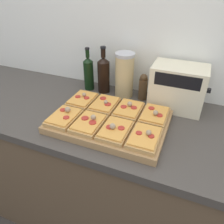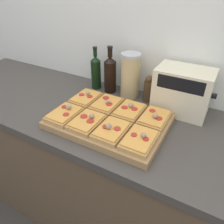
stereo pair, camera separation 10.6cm
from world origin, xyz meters
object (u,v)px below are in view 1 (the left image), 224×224
(cutting_board, at_px, (110,122))
(grain_jar_tall, at_px, (124,75))
(wine_bottle, at_px, (104,74))
(olive_oil_bottle, at_px, (89,73))
(pepper_mill, at_px, (143,87))
(toaster_oven, at_px, (178,87))

(cutting_board, height_order, grain_jar_tall, grain_jar_tall)
(wine_bottle, bearing_deg, olive_oil_bottle, -180.00)
(wine_bottle, distance_m, grain_jar_tall, 0.13)
(cutting_board, xyz_separation_m, olive_oil_bottle, (-0.27, 0.31, 0.09))
(wine_bottle, height_order, grain_jar_tall, wine_bottle)
(grain_jar_tall, bearing_deg, pepper_mill, 0.00)
(wine_bottle, relative_size, grain_jar_tall, 1.08)
(wine_bottle, bearing_deg, cutting_board, -61.37)
(grain_jar_tall, relative_size, pepper_mill, 1.68)
(olive_oil_bottle, distance_m, wine_bottle, 0.10)
(toaster_oven, bearing_deg, grain_jar_tall, 176.02)
(wine_bottle, height_order, pepper_mill, wine_bottle)
(grain_jar_tall, xyz_separation_m, pepper_mill, (0.11, 0.00, -0.05))
(cutting_board, height_order, olive_oil_bottle, olive_oil_bottle)
(cutting_board, bearing_deg, olive_oil_bottle, 131.12)
(pepper_mill, distance_m, toaster_oven, 0.20)
(pepper_mill, bearing_deg, wine_bottle, 180.00)
(cutting_board, xyz_separation_m, grain_jar_tall, (-0.04, 0.31, 0.11))
(wine_bottle, xyz_separation_m, grain_jar_tall, (0.13, 0.00, 0.02))
(cutting_board, bearing_deg, wine_bottle, 118.63)
(wine_bottle, distance_m, pepper_mill, 0.25)
(toaster_oven, bearing_deg, pepper_mill, 173.64)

